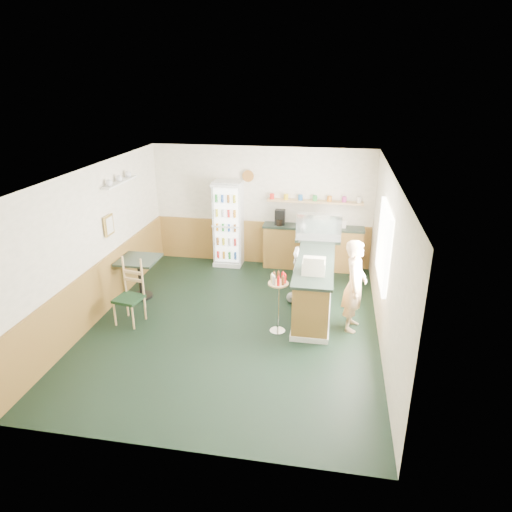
% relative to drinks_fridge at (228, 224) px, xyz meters
% --- Properties ---
extents(ground, '(6.00, 6.00, 0.00)m').
position_rel_drinks_fridge_xyz_m(ground, '(0.73, -2.74, -0.98)').
color(ground, black).
rests_on(ground, ground).
extents(room_envelope, '(5.04, 6.02, 2.72)m').
position_rel_drinks_fridge_xyz_m(room_envelope, '(0.50, -2.01, 0.55)').
color(room_envelope, '#F3E6CF').
rests_on(room_envelope, ground).
extents(service_counter, '(0.68, 3.01, 1.01)m').
position_rel_drinks_fridge_xyz_m(service_counter, '(2.08, -1.67, -0.52)').
color(service_counter, '#A27534').
rests_on(service_counter, ground).
extents(back_counter, '(2.24, 0.42, 1.69)m').
position_rel_drinks_fridge_xyz_m(back_counter, '(1.92, 0.06, -0.43)').
color(back_counter, '#A27534').
rests_on(back_counter, ground).
extents(drinks_fridge, '(0.64, 0.54, 1.95)m').
position_rel_drinks_fridge_xyz_m(drinks_fridge, '(0.00, 0.00, 0.00)').
color(drinks_fridge, silver).
rests_on(drinks_fridge, ground).
extents(display_case, '(0.91, 0.47, 0.52)m').
position_rel_drinks_fridge_xyz_m(display_case, '(2.08, -0.87, 0.29)').
color(display_case, silver).
rests_on(display_case, service_counter).
extents(cash_register, '(0.38, 0.40, 0.22)m').
position_rel_drinks_fridge_xyz_m(cash_register, '(2.08, -2.51, 0.14)').
color(cash_register, beige).
rests_on(cash_register, service_counter).
extents(shopkeeper, '(0.46, 0.59, 1.62)m').
position_rel_drinks_fridge_xyz_m(shopkeeper, '(2.78, -2.51, -0.16)').
color(shopkeeper, tan).
rests_on(shopkeeper, ground).
extents(condiment_stand, '(0.34, 0.34, 1.07)m').
position_rel_drinks_fridge_xyz_m(condiment_stand, '(1.52, -2.86, -0.26)').
color(condiment_stand, silver).
rests_on(condiment_stand, ground).
extents(newspaper_rack, '(0.09, 0.42, 0.84)m').
position_rel_drinks_fridge_xyz_m(newspaper_rack, '(1.72, -1.67, -0.33)').
color(newspaper_rack, black).
rests_on(newspaper_rack, ground).
extents(cafe_table, '(0.75, 0.75, 0.82)m').
position_rel_drinks_fridge_xyz_m(cafe_table, '(-1.32, -2.01, -0.40)').
color(cafe_table, black).
rests_on(cafe_table, ground).
extents(cafe_chair, '(0.50, 0.50, 1.17)m').
position_rel_drinks_fridge_xyz_m(cafe_chair, '(-1.10, -2.91, -0.36)').
color(cafe_chair, black).
rests_on(cafe_chair, ground).
extents(dog_doorstop, '(0.21, 0.27, 0.25)m').
position_rel_drinks_fridge_xyz_m(dog_doorstop, '(1.65, -1.75, -0.86)').
color(dog_doorstop, gray).
rests_on(dog_doorstop, ground).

